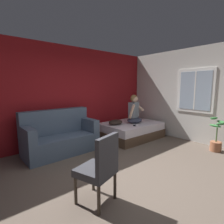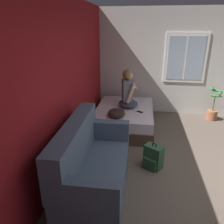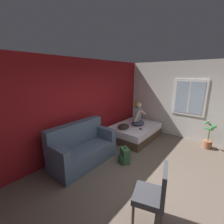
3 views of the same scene
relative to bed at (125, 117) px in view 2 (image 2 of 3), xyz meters
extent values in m
cube|color=maroon|center=(-1.85, 0.87, 1.11)|extent=(10.95, 0.16, 2.70)
cube|color=silver|center=(1.21, -1.82, 1.11)|extent=(0.16, 6.62, 2.70)
cube|color=white|center=(1.12, -1.42, 1.25)|extent=(0.02, 1.04, 1.24)
cube|color=#9EB2C6|center=(1.10, -1.42, 1.25)|extent=(0.01, 0.88, 1.08)
cube|color=white|center=(1.10, -1.42, 1.25)|extent=(0.01, 0.04, 1.08)
cube|color=#4C3828|center=(0.00, 0.00, -0.11)|extent=(1.81, 1.32, 0.26)
cube|color=silver|center=(0.00, 0.00, 0.13)|extent=(1.76, 1.28, 0.22)
cube|color=#47566B|center=(-2.22, 0.18, -0.02)|extent=(1.71, 0.83, 0.44)
cube|color=#47566B|center=(-2.22, 0.48, 0.50)|extent=(1.70, 0.27, 0.60)
cube|color=#47566B|center=(-2.98, 0.17, 0.36)|extent=(0.20, 0.80, 0.32)
cube|color=#47566B|center=(-1.46, 0.20, 0.36)|extent=(0.20, 0.80, 0.32)
ellipsoid|color=#383D51|center=(0.09, -0.07, 0.32)|extent=(0.61, 0.55, 0.16)
cube|color=slate|center=(0.08, -0.03, 0.64)|extent=(0.37, 0.27, 0.48)
cylinder|color=#DBB293|center=(-0.11, -0.13, 0.62)|extent=(0.13, 0.22, 0.44)
cylinder|color=#DBB293|center=(0.26, -0.07, 0.74)|extent=(0.16, 0.38, 0.29)
sphere|color=#DBB293|center=(0.08, -0.05, 0.99)|extent=(0.21, 0.21, 0.21)
ellipsoid|color=olive|center=(0.08, -0.03, 1.00)|extent=(0.27, 0.27, 0.23)
cube|color=#2D5133|center=(-1.54, -0.63, -0.04)|extent=(0.32, 0.35, 0.40)
cube|color=#2D5133|center=(-1.63, -0.57, -0.13)|extent=(0.17, 0.23, 0.18)
torus|color=black|center=(-1.54, -0.63, 0.18)|extent=(0.06, 0.08, 0.09)
ellipsoid|color=#2D231E|center=(-0.53, 0.12, 0.31)|extent=(0.54, 0.45, 0.14)
cube|color=black|center=(-0.22, -0.35, 0.25)|extent=(0.14, 0.16, 0.01)
cylinder|color=#995B3D|center=(0.77, -2.18, -0.12)|extent=(0.26, 0.26, 0.24)
cylinder|color=#426033|center=(0.77, -2.18, 0.18)|extent=(0.03, 0.03, 0.36)
ellipsoid|color=#2D6B33|center=(0.67, -2.16, 0.42)|extent=(0.15, 0.29, 0.06)
ellipsoid|color=#2D6B33|center=(0.86, -2.23, 0.50)|extent=(0.22, 0.29, 0.06)
ellipsoid|color=#2D6B33|center=(0.79, -2.08, 0.58)|extent=(0.29, 0.15, 0.06)
ellipsoid|color=#2D6B33|center=(0.73, -2.27, 0.48)|extent=(0.30, 0.21, 0.06)
camera|label=1|loc=(-3.91, -3.70, 1.36)|focal=28.00mm
camera|label=2|loc=(-4.73, -0.40, 1.99)|focal=35.00mm
camera|label=3|loc=(-4.46, -2.60, 2.04)|focal=24.00mm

